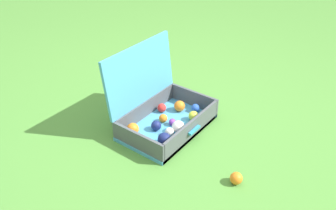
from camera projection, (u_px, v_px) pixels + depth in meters
ground_plane at (168, 128)px, 2.32m from camera, size 16.00×16.00×0.00m
open_suitcase at (161, 111)px, 2.29m from camera, size 0.62×0.47×0.53m
stray_ball_on_grass at (236, 178)px, 1.88m from camera, size 0.07×0.07×0.07m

